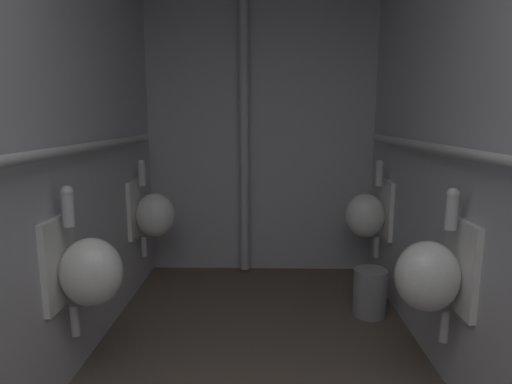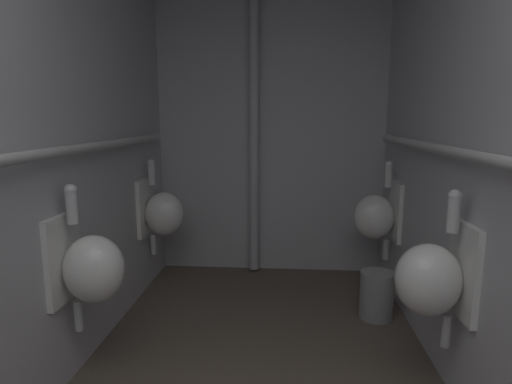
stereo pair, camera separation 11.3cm
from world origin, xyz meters
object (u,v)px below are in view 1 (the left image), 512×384
(urinal_left_mid, at_px, (87,270))
(urinal_left_far, at_px, (153,214))
(urinal_right_mid, at_px, (432,274))
(waste_bin, at_px, (370,292))
(urinal_right_far, at_px, (368,214))
(standpipe_back_wall, at_px, (244,118))

(urinal_left_mid, xyz_separation_m, urinal_left_far, (0.00, 1.21, 0.00))
(urinal_right_mid, xyz_separation_m, waste_bin, (-0.06, 0.86, -0.46))
(urinal_left_mid, height_order, waste_bin, urinal_left_mid)
(urinal_left_far, height_order, urinal_right_far, same)
(urinal_right_mid, xyz_separation_m, urinal_right_far, (0.00, 1.25, 0.00))
(urinal_left_mid, height_order, standpipe_back_wall, standpipe_back_wall)
(urinal_right_mid, bearing_deg, urinal_right_far, 90.00)
(urinal_left_mid, relative_size, standpipe_back_wall, 0.29)
(urinal_right_far, relative_size, waste_bin, 2.32)
(standpipe_back_wall, height_order, waste_bin, standpipe_back_wall)
(urinal_left_mid, relative_size, urinal_left_far, 1.00)
(urinal_left_mid, height_order, urinal_right_mid, same)
(urinal_left_mid, bearing_deg, urinal_right_mid, -0.71)
(urinal_left_mid, distance_m, urinal_right_far, 2.05)
(urinal_right_far, bearing_deg, urinal_left_mid, -143.37)
(urinal_right_far, bearing_deg, urinal_left_far, -179.50)
(urinal_right_mid, distance_m, standpipe_back_wall, 2.06)
(urinal_right_mid, distance_m, waste_bin, 0.98)
(urinal_right_far, height_order, waste_bin, urinal_right_far)
(urinal_left_far, relative_size, urinal_right_mid, 1.00)
(standpipe_back_wall, xyz_separation_m, waste_bin, (0.90, -0.81, -1.19))
(waste_bin, bearing_deg, urinal_right_far, 81.33)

